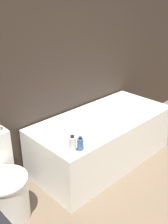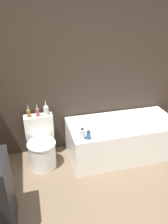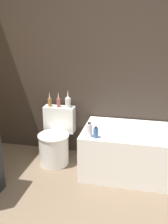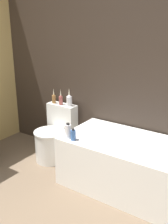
# 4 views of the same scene
# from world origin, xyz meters

# --- Properties ---
(wall_back_tiled) EXTENTS (6.40, 0.06, 2.60)m
(wall_back_tiled) POSITION_xyz_m (0.00, 2.22, 1.30)
(wall_back_tiled) COLOR #332821
(wall_back_tiled) RESTS_ON ground_plane
(bathtub) EXTENTS (1.69, 0.79, 0.57)m
(bathtub) POSITION_xyz_m (0.65, 1.78, 0.29)
(bathtub) COLOR white
(bathtub) RESTS_ON ground
(toilet) EXTENTS (0.42, 0.56, 0.72)m
(toilet) POSITION_xyz_m (-0.62, 1.84, 0.30)
(toilet) COLOR white
(toilet) RESTS_ON ground
(vase_gold) EXTENTS (0.05, 0.05, 0.21)m
(vase_gold) POSITION_xyz_m (-0.75, 2.03, 0.79)
(vase_gold) COLOR olive
(vase_gold) RESTS_ON toilet
(vase_silver) EXTENTS (0.05, 0.05, 0.22)m
(vase_silver) POSITION_xyz_m (-0.62, 2.02, 0.79)
(vase_silver) COLOR #994C47
(vase_silver) RESTS_ON toilet
(vase_bronze) EXTENTS (0.08, 0.08, 0.24)m
(vase_bronze) POSITION_xyz_m (-0.49, 2.04, 0.80)
(vase_bronze) COLOR silver
(vase_bronze) RESTS_ON toilet
(shampoo_bottle_tall) EXTENTS (0.06, 0.06, 0.17)m
(shampoo_bottle_tall) POSITION_xyz_m (-0.08, 1.48, 0.65)
(shampoo_bottle_tall) COLOR silver
(shampoo_bottle_tall) RESTS_ON bathtub
(shampoo_bottle_short) EXTENTS (0.06, 0.06, 0.13)m
(shampoo_bottle_short) POSITION_xyz_m (0.00, 1.46, 0.63)
(shampoo_bottle_short) COLOR #335999
(shampoo_bottle_short) RESTS_ON bathtub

